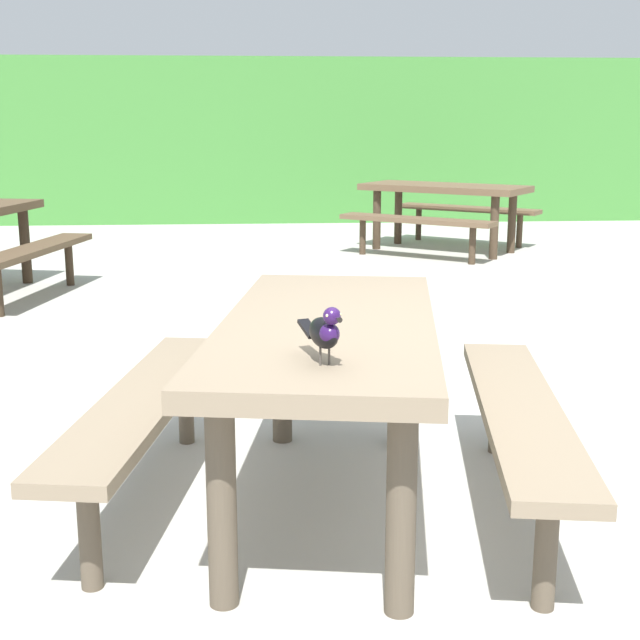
% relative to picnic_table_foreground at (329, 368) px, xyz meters
% --- Properties ---
extents(ground_plane, '(60.00, 60.00, 0.00)m').
position_rel_picnic_table_foreground_xyz_m(ground_plane, '(0.34, -0.17, -0.56)').
color(ground_plane, '#B7B5AD').
extents(hedge_wall, '(28.00, 1.42, 2.29)m').
position_rel_picnic_table_foreground_xyz_m(hedge_wall, '(0.34, 10.08, 0.59)').
color(hedge_wall, '#428438').
rests_on(hedge_wall, ground).
extents(picnic_table_foreground, '(1.93, 1.95, 0.74)m').
position_rel_picnic_table_foreground_xyz_m(picnic_table_foreground, '(0.00, 0.00, 0.00)').
color(picnic_table_foreground, '#84725B').
rests_on(picnic_table_foreground, ground).
extents(bird_grackle, '(0.13, 0.28, 0.18)m').
position_rel_picnic_table_foreground_xyz_m(bird_grackle, '(-0.06, -0.61, 0.29)').
color(bird_grackle, black).
rests_on(bird_grackle, picnic_table_foreground).
extents(picnic_table_mid_left, '(2.37, 2.37, 0.74)m').
position_rel_picnic_table_foreground_xyz_m(picnic_table_mid_left, '(1.84, 6.58, 0.00)').
color(picnic_table_mid_left, brown).
rests_on(picnic_table_mid_left, ground).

